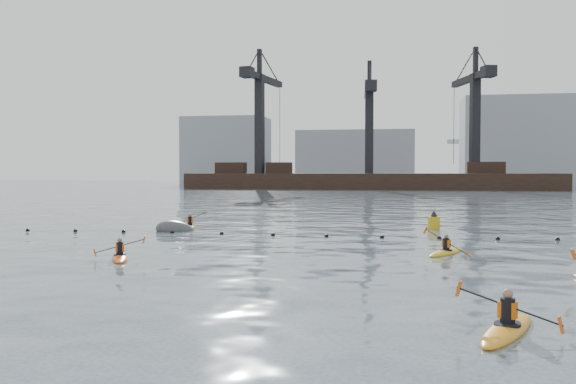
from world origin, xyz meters
name	(u,v)px	position (x,y,z in m)	size (l,w,h in m)	color
ground	(147,363)	(0.00, 0.00, 0.00)	(400.00, 400.00, 0.00)	#314048
float_line	(300,235)	(-0.50, 22.53, 0.03)	(33.24, 0.73, 0.24)	black
barge_pier	(368,179)	(-0.22, 110.00, 1.89)	(72.00, 19.30, 29.50)	black
skyline	(384,149)	(2.23, 150.27, 9.25)	(141.00, 28.00, 22.00)	gray
kayaker_1	(507,328)	(7.07, 3.39, 0.11)	(2.21, 3.44, 1.18)	orange
kayaker_2	(120,256)	(-6.47, 12.62, 0.09)	(1.93, 3.02, 1.04)	orange
kayaker_3	(446,252)	(6.85, 16.40, 0.09)	(2.01, 2.97, 1.24)	gold
kayaker_5	(190,226)	(-8.06, 26.06, 0.10)	(2.17, 3.25, 1.24)	orange
mooring_buoy	(176,231)	(-8.25, 23.99, 0.00)	(2.42, 1.43, 1.21)	#3B3D40
nav_buoy	(434,223)	(7.07, 27.69, 0.40)	(0.72, 0.72, 1.32)	#CC9014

